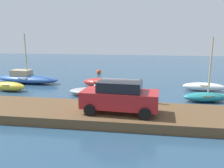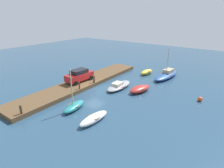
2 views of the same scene
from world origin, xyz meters
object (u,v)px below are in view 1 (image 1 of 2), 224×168
(mooring_post_west, at_px, (111,93))
(parked_car, at_px, (120,97))
(rowboat_red, at_px, (101,83))
(motorboat_grey, at_px, (100,91))
(rowboat_teal, at_px, (206,96))
(rowboat_white, at_px, (204,87))
(dinghy_yellow, at_px, (10,86))
(sailboat_blue, at_px, (27,78))
(mooring_post_mid_west, at_px, (156,96))
(marker_buoy, at_px, (99,72))

(mooring_post_west, relative_size, parked_car, 0.25)
(rowboat_red, bearing_deg, parked_car, -58.61)
(motorboat_grey, relative_size, mooring_post_west, 4.59)
(rowboat_teal, bearing_deg, parked_car, -149.01)
(rowboat_white, bearing_deg, dinghy_yellow, -167.58)
(sailboat_blue, height_order, parked_car, sailboat_blue)
(motorboat_grey, bearing_deg, mooring_post_mid_west, -38.26)
(dinghy_yellow, height_order, mooring_post_west, mooring_post_west)
(rowboat_teal, xyz_separation_m, marker_buoy, (-10.36, 10.82, -0.11))
(parked_car, bearing_deg, marker_buoy, 109.48)
(mooring_post_mid_west, distance_m, parked_car, 3.00)
(motorboat_grey, distance_m, dinghy_yellow, 8.16)
(rowboat_white, distance_m, marker_buoy, 13.23)
(dinghy_yellow, height_order, mooring_post_mid_west, mooring_post_mid_west)
(rowboat_white, bearing_deg, mooring_post_west, -135.28)
(motorboat_grey, bearing_deg, rowboat_teal, -4.29)
(mooring_post_mid_west, bearing_deg, sailboat_blue, 150.69)
(parked_car, bearing_deg, dinghy_yellow, 154.29)
(rowboat_white, height_order, rowboat_red, rowboat_red)
(dinghy_yellow, relative_size, parked_car, 0.73)
(rowboat_white, distance_m, mooring_post_mid_west, 7.67)
(rowboat_red, relative_size, mooring_post_west, 3.44)
(rowboat_teal, distance_m, motorboat_grey, 8.11)
(mooring_post_mid_west, relative_size, marker_buoy, 1.70)
(rowboat_red, bearing_deg, dinghy_yellow, -147.45)
(rowboat_red, height_order, marker_buoy, rowboat_red)
(rowboat_teal, height_order, mooring_post_mid_west, rowboat_teal)
(dinghy_yellow, height_order, marker_buoy, dinghy_yellow)
(rowboat_teal, height_order, marker_buoy, rowboat_teal)
(rowboat_teal, bearing_deg, marker_buoy, 124.22)
(parked_car, bearing_deg, motorboat_grey, 116.10)
(motorboat_grey, distance_m, marker_buoy, 10.57)
(rowboat_teal, distance_m, parked_car, 7.71)
(motorboat_grey, xyz_separation_m, dinghy_yellow, (-8.16, 0.34, 0.05))
(sailboat_blue, relative_size, mooring_post_west, 6.34)
(rowboat_white, height_order, motorboat_grey, motorboat_grey)
(rowboat_white, xyz_separation_m, parked_car, (-6.41, -8.40, 1.08))
(rowboat_red, bearing_deg, marker_buoy, 116.23)
(rowboat_white, height_order, marker_buoy, rowboat_white)
(motorboat_grey, distance_m, mooring_post_mid_west, 5.58)
(rowboat_teal, bearing_deg, dinghy_yellow, 167.48)
(rowboat_red, relative_size, dinghy_yellow, 1.19)
(mooring_post_mid_west, relative_size, parked_car, 0.22)
(parked_car, bearing_deg, rowboat_teal, 43.89)
(rowboat_teal, xyz_separation_m, motorboat_grey, (-8.09, 0.50, -0.04))
(motorboat_grey, height_order, mooring_post_west, mooring_post_west)
(rowboat_teal, distance_m, marker_buoy, 14.99)
(parked_car, bearing_deg, rowboat_white, 56.00)
(mooring_post_mid_west, xyz_separation_m, parked_car, (-2.10, -2.09, 0.45))
(rowboat_teal, relative_size, marker_buoy, 8.37)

